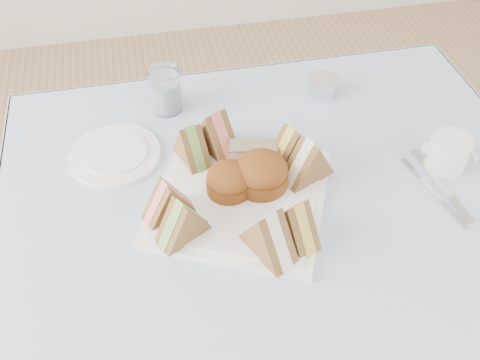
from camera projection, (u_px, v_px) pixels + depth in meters
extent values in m
cube|color=brown|center=(282.00, 341.00, 1.18)|extent=(0.90, 0.90, 0.74)
cube|color=silver|center=(294.00, 236.00, 0.91)|extent=(1.02, 1.02, 0.01)
cube|color=white|center=(240.00, 197.00, 0.96)|extent=(0.40, 0.40, 0.01)
cylinder|color=brown|center=(229.00, 180.00, 0.95)|extent=(0.11, 0.11, 0.06)
cylinder|color=brown|center=(261.00, 173.00, 0.95)|extent=(0.10, 0.10, 0.06)
cube|color=tan|center=(253.00, 153.00, 1.01)|extent=(0.10, 0.05, 0.04)
cylinder|color=white|center=(115.00, 155.00, 1.04)|extent=(0.20, 0.20, 0.01)
cylinder|color=white|center=(165.00, 90.00, 1.12)|extent=(0.09, 0.09, 0.10)
cylinder|color=silver|center=(323.00, 87.00, 1.18)|extent=(0.07, 0.07, 0.04)
cube|color=silver|center=(440.00, 184.00, 0.99)|extent=(0.03, 0.20, 0.00)
cube|color=silver|center=(439.00, 199.00, 0.97)|extent=(0.04, 0.15, 0.00)
cylinder|color=white|center=(448.00, 153.00, 1.01)|extent=(0.09, 0.09, 0.07)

